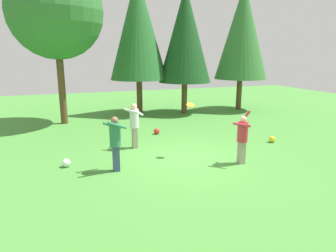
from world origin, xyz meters
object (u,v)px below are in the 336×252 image
Objects in this scene: frisbee at (190,105)px; tree_left at (56,12)px; ball_yellow at (272,139)px; ball_white at (66,163)px; tree_far_right at (242,32)px; person_bystander at (115,139)px; tree_right at (185,35)px; tree_center at (138,27)px; person_catcher at (134,122)px; ball_red at (157,131)px; ball_orange at (246,128)px; person_thrower at (242,136)px.

tree_left reaches higher than frisbee.
tree_left reaches higher than ball_yellow.
frisbee is at bearing -59.69° from tree_left.
ball_white is 7.94m from ball_yellow.
ball_yellow is at bearing -112.62° from tree_far_right.
tree_right is (5.62, 7.97, 3.58)m from person_bystander.
person_catcher is at bearing -106.24° from tree_center.
ball_red is 0.04× the size of tree_right.
ball_red reaches higher than ball_orange.
person_catcher is 5.62m from ball_yellow.
ball_white is at bearing -90.84° from tree_left.
ball_white is 1.01× the size of ball_yellow.
person_catcher is 2.34m from person_bystander.
frisbee is 0.04× the size of tree_center.
person_bystander is 6.39× the size of ball_white.
frisbee is 4.87m from ball_orange.
person_bystander is at bearing 34.66° from person_thrower.
ball_yellow is (4.01, -2.83, 0.00)m from ball_red.
tree_left is 10.77m from tree_far_right.
person_catcher is 8.06m from tree_center.
tree_left is (-4.39, -1.38, 0.47)m from tree_center.
ball_red is 7.54m from tree_left.
ball_yellow is at bearing -92.72° from ball_orange.
ball_orange is at bearing 87.28° from ball_yellow.
frisbee is 8.87m from tree_center.
frisbee is 10.38m from tree_far_right.
tree_right is at bearing 96.24° from person_catcher.
tree_far_right reaches higher than ball_orange.
ball_red is 0.99× the size of ball_white.
ball_orange is 7.40m from tree_far_right.
frisbee is 1.07× the size of ball_yellow.
person_thrower is 7.49× the size of ball_orange.
person_thrower reaches higher than person_catcher.
ball_orange is (3.92, 2.35, -1.69)m from frisbee.
person_thrower is 6.64× the size of ball_yellow.
ball_orange is at bearing 12.26° from person_bystander.
ball_red is 0.03× the size of tree_center.
ball_white reaches higher than ball_red.
person_catcher is 0.22× the size of tree_far_right.
tree_right is (2.58, -0.84, -0.41)m from tree_center.
person_bystander is 5.99× the size of frisbee.
tree_far_right reaches higher than person_catcher.
tree_far_right is at bearing 67.38° from ball_yellow.
person_catcher is 6.06× the size of frisbee.
tree_right is (4.54, 5.89, 3.57)m from person_catcher.
person_catcher is 2.34m from ball_red.
tree_far_right is at bearing 28.49° from person_bystander.
person_catcher is at bearing -65.59° from tree_left.
ball_white is (-5.39, 1.61, -0.81)m from person_thrower.
ball_white is 0.04× the size of tree_right.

